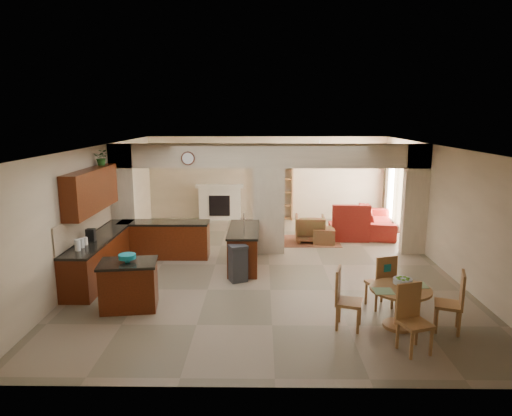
{
  "coord_description": "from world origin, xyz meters",
  "views": [
    {
      "loc": [
        -0.19,
        -10.37,
        3.48
      ],
      "look_at": [
        -0.32,
        0.3,
        1.32
      ],
      "focal_mm": 32.0,
      "sensor_mm": 36.0,
      "label": 1
    }
  ],
  "objects_px": {
    "dining_table": "(400,301)",
    "armchair": "(310,228)",
    "kitchen_island": "(129,285)",
    "sofa": "(376,220)"
  },
  "relations": [
    {
      "from": "dining_table",
      "to": "armchair",
      "type": "bearing_deg",
      "value": 100.0
    },
    {
      "from": "kitchen_island",
      "to": "armchair",
      "type": "bearing_deg",
      "value": 42.69
    },
    {
      "from": "dining_table",
      "to": "sofa",
      "type": "bearing_deg",
      "value": 79.54
    },
    {
      "from": "kitchen_island",
      "to": "dining_table",
      "type": "distance_m",
      "value": 4.78
    },
    {
      "from": "kitchen_island",
      "to": "dining_table",
      "type": "height_order",
      "value": "kitchen_island"
    },
    {
      "from": "dining_table",
      "to": "armchair",
      "type": "distance_m",
      "value": 5.41
    },
    {
      "from": "dining_table",
      "to": "sofa",
      "type": "height_order",
      "value": "sofa"
    },
    {
      "from": "sofa",
      "to": "armchair",
      "type": "relative_size",
      "value": 3.01
    },
    {
      "from": "sofa",
      "to": "armchair",
      "type": "height_order",
      "value": "armchair"
    },
    {
      "from": "kitchen_island",
      "to": "dining_table",
      "type": "bearing_deg",
      "value": -16.52
    }
  ]
}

